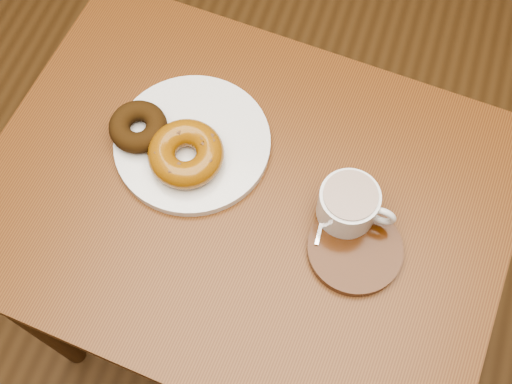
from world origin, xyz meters
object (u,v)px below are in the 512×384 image
(cafe_table, at_px, (245,223))
(donut_plate, at_px, (192,143))
(coffee_cup, at_px, (349,204))
(saucer, at_px, (355,249))

(cafe_table, distance_m, donut_plate, 0.18)
(donut_plate, xyz_separation_m, coffee_cup, (0.27, -0.04, 0.04))
(saucer, bearing_deg, donut_plate, 162.21)
(cafe_table, bearing_deg, coffee_cup, 8.78)
(donut_plate, bearing_deg, cafe_table, -27.94)
(cafe_table, relative_size, donut_plate, 3.43)
(donut_plate, height_order, saucer, same)
(donut_plate, distance_m, saucer, 0.31)
(cafe_table, relative_size, saucer, 6.06)
(saucer, distance_m, coffee_cup, 0.07)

